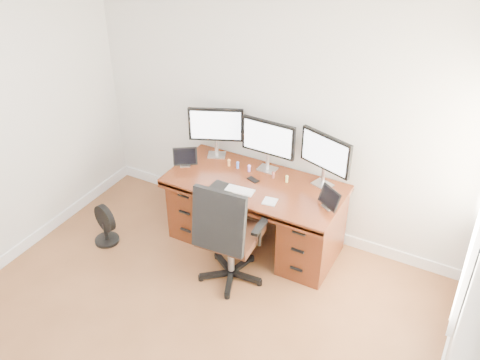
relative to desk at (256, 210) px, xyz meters
The scene contains 19 objects.
back_wall 1.04m from the desk, 90.00° to the left, with size 4.00×0.10×2.70m, color silver.
right_wall 2.80m from the desk, 40.79° to the right, with size 0.10×4.50×2.70m.
desk is the anchor object (origin of this frame).
office_chair 0.62m from the desk, 86.90° to the right, with size 0.64×0.62×1.10m.
floor_fan 1.54m from the desk, 152.08° to the right, with size 0.30×0.25×0.43m.
monitor_left 0.93m from the desk, 157.68° to the left, with size 0.52×0.26×0.53m.
monitor_center 0.72m from the desk, 90.01° to the left, with size 0.55×0.15×0.53m.
monitor_right 0.93m from the desk, 22.32° to the left, with size 0.53×0.21×0.53m.
tablet_left 0.88m from the desk, behind, with size 0.24×0.19×0.19m.
tablet_right 0.87m from the desk, ahead, with size 0.24×0.19×0.19m.
keyboard 0.43m from the desk, 104.16° to the right, with size 0.27×0.11×0.01m, color white.
trackpad 0.51m from the desk, 43.71° to the right, with size 0.12×0.12×0.01m, color silver.
drawing_tablet 0.48m from the desk, 132.03° to the right, with size 0.24×0.15×0.01m, color black.
phone 0.35m from the desk, behind, with size 0.12×0.06×0.01m, color black.
figurine_orange 0.55m from the desk, 161.98° to the left, with size 0.03×0.03×0.08m.
figurine_blue 0.49m from the desk, 156.04° to the left, with size 0.03×0.03×0.08m.
figurine_purple 0.43m from the desk, 139.65° to the left, with size 0.03×0.03×0.08m.
figurine_brown 0.43m from the desk, 44.87° to the left, with size 0.03×0.03×0.08m.
figurine_yellow 0.49m from the desk, 24.42° to the left, with size 0.03×0.03×0.08m.
Camera 1 is at (1.89, -2.01, 3.54)m, focal length 40.00 mm.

